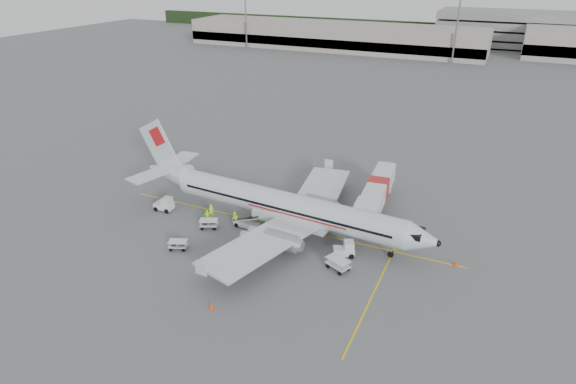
% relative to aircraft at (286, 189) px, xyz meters
% --- Properties ---
extents(ground, '(360.00, 360.00, 0.00)m').
position_rel_aircraft_xyz_m(ground, '(-0.73, 0.30, -5.41)').
color(ground, '#56595B').
extents(stripe_lead, '(44.00, 0.20, 0.01)m').
position_rel_aircraft_xyz_m(stripe_lead, '(-0.73, 0.30, -5.41)').
color(stripe_lead, yellow).
rests_on(stripe_lead, ground).
extents(stripe_cross, '(0.20, 20.00, 0.01)m').
position_rel_aircraft_xyz_m(stripe_cross, '(13.27, -7.70, -5.41)').
color(stripe_cross, yellow).
rests_on(stripe_cross, ground).
extents(terminal_west, '(110.00, 22.00, 9.00)m').
position_rel_aircraft_xyz_m(terminal_west, '(-40.73, 130.30, -0.91)').
color(terminal_west, gray).
rests_on(terminal_west, ground).
extents(parking_garage, '(62.00, 24.00, 14.00)m').
position_rel_aircraft_xyz_m(parking_garage, '(24.27, 160.30, 1.59)').
color(parking_garage, slate).
rests_on(parking_garage, ground).
extents(treeline, '(300.00, 3.00, 6.00)m').
position_rel_aircraft_xyz_m(treeline, '(-0.73, 175.30, -2.41)').
color(treeline, black).
rests_on(treeline, ground).
extents(mast_west, '(3.20, 1.20, 22.00)m').
position_rel_aircraft_xyz_m(mast_west, '(-70.73, 118.30, 5.59)').
color(mast_west, slate).
rests_on(mast_west, ground).
extents(mast_center, '(3.20, 1.20, 22.00)m').
position_rel_aircraft_xyz_m(mast_center, '(4.27, 118.30, 5.59)').
color(mast_center, slate).
rests_on(mast_center, ground).
extents(aircraft, '(41.33, 33.47, 10.82)m').
position_rel_aircraft_xyz_m(aircraft, '(0.00, 0.00, 0.00)').
color(aircraft, silver).
rests_on(aircraft, ground).
extents(jet_bridge, '(4.40, 17.13, 4.45)m').
position_rel_aircraft_xyz_m(jet_bridge, '(8.88, 9.22, -3.19)').
color(jet_bridge, silver).
rests_on(jet_bridge, ground).
extents(belt_loader, '(4.39, 1.93, 2.32)m').
position_rel_aircraft_xyz_m(belt_loader, '(-4.44, -1.70, -4.25)').
color(belt_loader, silver).
rests_on(belt_loader, ground).
extents(tug_fore, '(2.66, 2.16, 1.79)m').
position_rel_aircraft_xyz_m(tug_fore, '(8.41, -2.80, -4.51)').
color(tug_fore, silver).
rests_on(tug_fore, ground).
extents(tug_mid, '(2.22, 1.68, 1.52)m').
position_rel_aircraft_xyz_m(tug_mid, '(-2.88, -4.15, -4.65)').
color(tug_mid, silver).
rests_on(tug_mid, ground).
extents(tug_aft, '(2.51, 1.53, 1.88)m').
position_rel_aircraft_xyz_m(tug_aft, '(-16.58, -2.25, -4.47)').
color(tug_aft, silver).
rests_on(tug_aft, ground).
extents(cart_loaded_a, '(2.37, 1.89, 1.08)m').
position_rel_aircraft_xyz_m(cart_loaded_a, '(-9.15, -9.36, -4.87)').
color(cart_loaded_a, silver).
rests_on(cart_loaded_a, ground).
extents(cart_loaded_b, '(2.52, 2.05, 1.14)m').
position_rel_aircraft_xyz_m(cart_loaded_b, '(-8.60, -3.83, -4.84)').
color(cart_loaded_b, silver).
rests_on(cart_loaded_b, ground).
extents(cart_empty_a, '(2.27, 1.58, 1.09)m').
position_rel_aircraft_xyz_m(cart_empty_a, '(-2.03, -8.74, -4.87)').
color(cart_empty_a, silver).
rests_on(cart_empty_a, ground).
extents(cart_empty_b, '(2.89, 2.39, 1.31)m').
position_rel_aircraft_xyz_m(cart_empty_b, '(8.69, -5.61, -4.76)').
color(cart_empty_b, silver).
rests_on(cart_empty_b, ground).
extents(cone_nose, '(0.42, 0.42, 0.69)m').
position_rel_aircraft_xyz_m(cone_nose, '(20.03, 0.35, -5.07)').
color(cone_nose, '#FD4505').
rests_on(cone_nose, ground).
extents(cone_port, '(0.42, 0.42, 0.68)m').
position_rel_aircraft_xyz_m(cone_port, '(-0.50, 18.33, -5.07)').
color(cone_port, '#FD4505').
rests_on(cone_port, ground).
extents(cone_stbd, '(0.43, 0.43, 0.70)m').
position_rel_aircraft_xyz_m(cone_stbd, '(-0.01, -16.71, -5.06)').
color(cone_stbd, '#FD4505').
rests_on(cone_stbd, ground).
extents(crew_a, '(0.70, 0.74, 1.70)m').
position_rel_aircraft_xyz_m(crew_a, '(-9.90, -1.20, -4.56)').
color(crew_a, '#AAFA21').
rests_on(crew_a, ground).
extents(crew_b, '(1.06, 1.03, 1.72)m').
position_rel_aircraft_xyz_m(crew_b, '(-6.08, -1.78, -4.55)').
color(crew_b, '#AAFA21').
rests_on(crew_b, ground).
extents(crew_c, '(1.25, 1.27, 1.75)m').
position_rel_aircraft_xyz_m(crew_c, '(-1.74, -4.12, -4.54)').
color(crew_c, '#AAFA21').
rests_on(crew_c, ground).
extents(crew_d, '(0.93, 0.93, 1.59)m').
position_rel_aircraft_xyz_m(crew_d, '(-9.70, -2.43, -4.62)').
color(crew_d, '#AAFA21').
rests_on(crew_d, ground).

